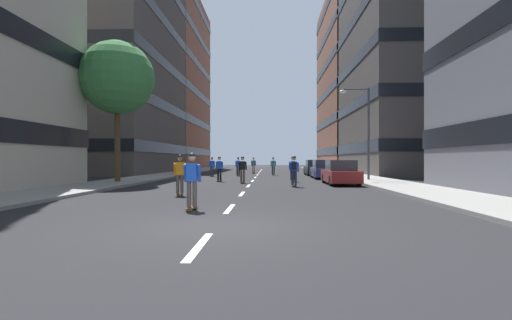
{
  "coord_description": "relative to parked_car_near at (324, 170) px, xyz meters",
  "views": [
    {
      "loc": [
        1.29,
        -8.58,
        1.58
      ],
      "look_at": [
        0.0,
        24.59,
        1.5
      ],
      "focal_mm": 25.69,
      "sensor_mm": 36.0,
      "label": 1
    }
  ],
  "objects": [
    {
      "name": "building_right_mid",
      "position": [
        12.41,
        10.39,
        17.83
      ],
      "size": [
        15.53,
        19.1,
        36.88
      ],
      "color": "#4C4744",
      "rests_on": "ground_plane"
    },
    {
      "name": "building_left_mid",
      "position": [
        -23.73,
        10.39,
        11.07
      ],
      "size": [
        15.53,
        19.34,
        23.36
      ],
      "color": "#4C4744",
      "rests_on": "ground_plane"
    },
    {
      "name": "parked_car_near",
      "position": [
        0.0,
        0.0,
        0.0
      ],
      "size": [
        1.82,
        4.4,
        1.52
      ],
      "color": "navy",
      "rests_on": "ground_plane"
    },
    {
      "name": "skater_2",
      "position": [
        -2.79,
        -4.18,
        0.32
      ],
      "size": [
        0.55,
        0.91,
        1.78
      ],
      "color": "brown",
      "rests_on": "ground_plane"
    },
    {
      "name": "parked_car_far",
      "position": [
        0.0,
        6.04,
        0.0
      ],
      "size": [
        1.82,
        4.4,
        1.52
      ],
      "color": "black",
      "rests_on": "ground_plane"
    },
    {
      "name": "parked_car_mid",
      "position": [
        0.0,
        -7.06,
        0.0
      ],
      "size": [
        1.82,
        4.4,
        1.52
      ],
      "color": "maroon",
      "rests_on": "ground_plane"
    },
    {
      "name": "skater_4",
      "position": [
        -6.22,
        10.33,
        0.32
      ],
      "size": [
        0.56,
        0.92,
        1.78
      ],
      "color": "brown",
      "rests_on": "ground_plane"
    },
    {
      "name": "skater_0",
      "position": [
        -8.27,
        -14.38,
        0.29
      ],
      "size": [
        0.56,
        0.92,
        1.78
      ],
      "color": "brown",
      "rests_on": "ground_plane"
    },
    {
      "name": "building_left_far",
      "position": [
        -23.73,
        30.25,
        13.5
      ],
      "size": [
        15.53,
        20.88,
        28.23
      ],
      "color": "brown",
      "rests_on": "ground_plane"
    },
    {
      "name": "skater_5",
      "position": [
        -4.07,
        6.21,
        0.32
      ],
      "size": [
        0.54,
        0.91,
        1.78
      ],
      "color": "brown",
      "rests_on": "ground_plane"
    },
    {
      "name": "sidewalk_left",
      "position": [
        -14.27,
        4.86,
        -0.63
      ],
      "size": [
        3.51,
        64.27,
        0.14
      ],
      "primitive_type": "cube",
      "color": "gray",
      "rests_on": "ground_plane"
    },
    {
      "name": "ground_plane",
      "position": [
        -5.66,
        1.94,
        -0.7
      ],
      "size": [
        140.22,
        140.22,
        0.0
      ],
      "primitive_type": "plane",
      "color": "black"
    },
    {
      "name": "skater_6",
      "position": [
        -3.01,
        -9.13,
        0.32
      ],
      "size": [
        0.56,
        0.92,
        1.78
      ],
      "color": "brown",
      "rests_on": "ground_plane"
    },
    {
      "name": "building_right_far",
      "position": [
        12.41,
        30.25,
        13.4
      ],
      "size": [
        15.53,
        22.71,
        28.03
      ],
      "color": "brown",
      "rests_on": "ground_plane"
    },
    {
      "name": "skater_8",
      "position": [
        -7.36,
        4.06,
        0.29
      ],
      "size": [
        0.54,
        0.91,
        1.78
      ],
      "color": "brown",
      "rests_on": "ground_plane"
    },
    {
      "name": "skater_3",
      "position": [
        -6.79,
        -18.81,
        0.29
      ],
      "size": [
        0.54,
        0.91,
        1.78
      ],
      "color": "brown",
      "rests_on": "ground_plane"
    },
    {
      "name": "skater_9",
      "position": [
        -9.66,
        3.06,
        0.29
      ],
      "size": [
        0.54,
        0.91,
        1.78
      ],
      "color": "brown",
      "rests_on": "ground_plane"
    },
    {
      "name": "streetlamp_right",
      "position": [
        2.24,
        -3.8,
        3.44
      ],
      "size": [
        2.13,
        0.3,
        6.5
      ],
      "color": "#3F3F44",
      "rests_on": "sidewalk_right"
    },
    {
      "name": "skater_7",
      "position": [
        -7.96,
        -4.33,
        0.29
      ],
      "size": [
        0.56,
        0.92,
        1.78
      ],
      "color": "brown",
      "rests_on": "ground_plane"
    },
    {
      "name": "lane_markings",
      "position": [
        -5.66,
        1.57,
        -0.7
      ],
      "size": [
        0.16,
        52.2,
        0.01
      ],
      "color": "silver",
      "rests_on": "ground_plane"
    },
    {
      "name": "skater_1",
      "position": [
        -6.18,
        -6.1,
        0.29
      ],
      "size": [
        0.55,
        0.91,
        1.78
      ],
      "color": "brown",
      "rests_on": "ground_plane"
    },
    {
      "name": "street_tree_near",
      "position": [
        -14.27,
        -6.69,
        6.13
      ],
      "size": [
        4.72,
        4.72,
        9.08
      ],
      "color": "#4C3823",
      "rests_on": "sidewalk_left"
    },
    {
      "name": "sidewalk_right",
      "position": [
        2.95,
        4.86,
        -0.63
      ],
      "size": [
        3.51,
        64.27,
        0.14
      ],
      "primitive_type": "cube",
      "color": "gray",
      "rests_on": "ground_plane"
    }
  ]
}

